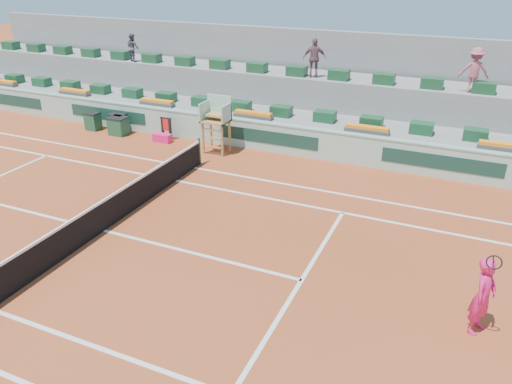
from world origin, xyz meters
TOP-DOWN VIEW (x-y plane):
  - ground at (0.00, 0.00)m, footprint 90.00×90.00m
  - seating_tier_lower at (0.00, 10.70)m, footprint 36.00×4.00m
  - seating_tier_upper at (0.00, 12.30)m, footprint 36.00×2.40m
  - stadium_back_wall at (0.00, 13.90)m, footprint 36.00×0.40m
  - player_bag at (-2.88, 7.57)m, footprint 0.85×0.38m
  - spectator_left at (-7.02, 11.54)m, footprint 0.85×0.77m
  - spectator_mid at (2.83, 11.67)m, footprint 1.11×0.75m
  - spectator_right at (9.52, 11.64)m, footprint 1.23×0.81m
  - court_lines at (0.00, 0.00)m, footprint 23.89×11.09m
  - tennis_net at (0.00, 0.00)m, footprint 0.10×11.97m
  - advertising_hoarding at (0.02, 8.50)m, footprint 36.00×0.34m
  - umpire_chair at (0.00, 7.50)m, footprint 1.10×0.90m
  - seat_row_lower at (0.00, 9.80)m, footprint 32.90×0.60m
  - seat_row_upper at (0.00, 11.70)m, footprint 32.90×0.60m
  - flower_planters at (-1.50, 9.00)m, footprint 26.80×0.36m
  - drink_cooler_a at (-5.32, 7.63)m, footprint 0.84×0.73m
  - drink_cooler_b at (-5.66, 8.08)m, footprint 0.76×0.66m
  - drink_cooler_c at (-6.91, 7.72)m, footprint 0.67×0.58m
  - towel_rack at (-2.87, 7.94)m, footprint 0.58×0.10m
  - tennis_player at (10.61, -0.21)m, footprint 0.67×0.96m

SIDE VIEW (x-z plane):
  - ground at x=0.00m, z-range 0.00..0.00m
  - court_lines at x=0.00m, z-range 0.00..0.01m
  - player_bag at x=-2.88m, z-range 0.00..0.38m
  - drink_cooler_a at x=-5.32m, z-range 0.00..0.84m
  - drink_cooler_b at x=-5.66m, z-range 0.00..0.84m
  - drink_cooler_c at x=-6.91m, z-range 0.00..0.84m
  - tennis_net at x=0.00m, z-range -0.02..1.08m
  - seating_tier_lower at x=0.00m, z-range 0.00..1.20m
  - towel_rack at x=-2.87m, z-range 0.09..1.12m
  - advertising_hoarding at x=0.02m, z-range 0.00..1.26m
  - tennis_player at x=10.61m, z-range -0.20..2.08m
  - seating_tier_upper at x=0.00m, z-range 0.00..2.60m
  - flower_planters at x=-1.50m, z-range 1.19..1.47m
  - seat_row_lower at x=0.00m, z-range 1.20..1.64m
  - umpire_chair at x=0.00m, z-range 0.34..2.74m
  - stadium_back_wall at x=0.00m, z-range 0.00..4.40m
  - seat_row_upper at x=0.00m, z-range 2.60..3.04m
  - spectator_left at x=-7.02m, z-range 2.60..4.02m
  - spectator_mid at x=2.83m, z-range 2.60..4.34m
  - spectator_right at x=9.52m, z-range 2.60..4.39m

